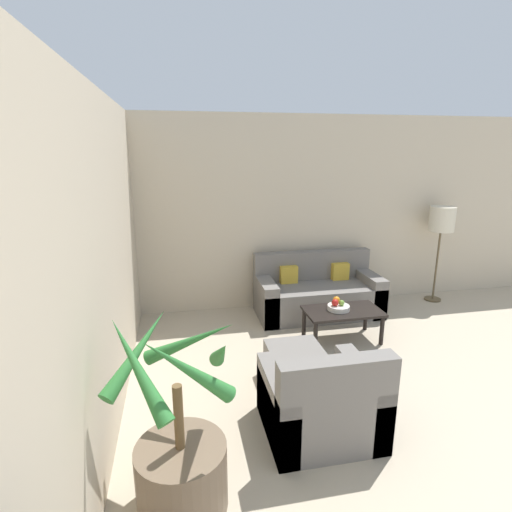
# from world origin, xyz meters

# --- Properties ---
(wall_back) EXTENTS (8.37, 0.06, 2.70)m
(wall_back) POSITION_xyz_m (0.00, 6.68, 1.35)
(wall_back) COLOR beige
(wall_back) RESTS_ON ground_plane
(wall_left) EXTENTS (0.06, 8.25, 2.70)m
(wall_left) POSITION_xyz_m (-3.42, 3.33, 1.35)
(wall_left) COLOR beige
(wall_left) RESTS_ON ground_plane
(potted_palm) EXTENTS (0.85, 0.84, 1.36)m
(potted_palm) POSITION_xyz_m (-2.89, 3.41, 0.37)
(potted_palm) COLOR brown
(potted_palm) RESTS_ON ground_plane
(sofa_loveseat) EXTENTS (1.69, 0.76, 0.84)m
(sofa_loveseat) POSITION_xyz_m (-0.97, 6.23, 0.29)
(sofa_loveseat) COLOR slate
(sofa_loveseat) RESTS_ON ground_plane
(floor_lamp) EXTENTS (0.36, 0.36, 1.44)m
(floor_lamp) POSITION_xyz_m (0.95, 6.36, 1.20)
(floor_lamp) COLOR brown
(floor_lamp) RESTS_ON ground_plane
(coffee_table) EXTENTS (0.91, 0.50, 0.38)m
(coffee_table) POSITION_xyz_m (-0.95, 5.39, 0.33)
(coffee_table) COLOR black
(coffee_table) RESTS_ON ground_plane
(fruit_bowl) EXTENTS (0.26, 0.26, 0.06)m
(fruit_bowl) POSITION_xyz_m (-1.00, 5.41, 0.41)
(fruit_bowl) COLOR beige
(fruit_bowl) RESTS_ON coffee_table
(apple_red) EXTENTS (0.08, 0.08, 0.08)m
(apple_red) POSITION_xyz_m (-1.05, 5.40, 0.48)
(apple_red) COLOR red
(apple_red) RESTS_ON fruit_bowl
(apple_green) EXTENTS (0.07, 0.07, 0.07)m
(apple_green) POSITION_xyz_m (-0.97, 5.40, 0.48)
(apple_green) COLOR olive
(apple_green) RESTS_ON fruit_bowl
(orange_fruit) EXTENTS (0.08, 0.08, 0.08)m
(orange_fruit) POSITION_xyz_m (-1.00, 5.48, 0.48)
(orange_fruit) COLOR orange
(orange_fruit) RESTS_ON fruit_bowl
(armchair) EXTENTS (0.88, 0.79, 0.81)m
(armchair) POSITION_xyz_m (-1.78, 3.89, 0.27)
(armchair) COLOR slate
(armchair) RESTS_ON ground_plane
(ottoman) EXTENTS (0.53, 0.46, 0.36)m
(ottoman) POSITION_xyz_m (-1.77, 4.66, 0.18)
(ottoman) COLOR slate
(ottoman) RESTS_ON ground_plane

